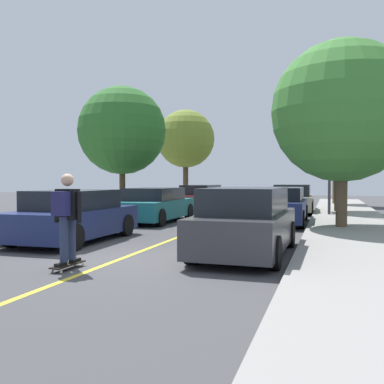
{
  "coord_description": "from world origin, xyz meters",
  "views": [
    {
      "loc": [
        4.16,
        -8.2,
        1.66
      ],
      "look_at": [
        -0.15,
        5.31,
        1.26
      ],
      "focal_mm": 40.21,
      "sensor_mm": 36.0,
      "label": 1
    }
  ],
  "objects_px": {
    "street_tree_right_near": "(338,117)",
    "street_tree_right_far": "(336,129)",
    "parked_car_left_nearest": "(74,216)",
    "street_tree_left_nearest": "(122,131)",
    "street_tree_right_nearest": "(342,112)",
    "streetlamp": "(330,141)",
    "parked_car_right_near": "(281,206)",
    "parked_car_left_far": "(201,198)",
    "parked_car_right_nearest": "(246,222)",
    "skateboard": "(68,265)",
    "parked_car_left_near": "(155,205)",
    "skateboarder": "(66,213)",
    "street_tree_left_near": "(186,139)",
    "fire_hydrant": "(84,214)",
    "parked_car_right_far": "(293,199)"
  },
  "relations": [
    {
      "from": "parked_car_right_nearest",
      "to": "street_tree_right_nearest",
      "type": "relative_size",
      "value": 0.7
    },
    {
      "from": "parked_car_left_near",
      "to": "parked_car_left_nearest",
      "type": "bearing_deg",
      "value": -90.0
    },
    {
      "from": "parked_car_right_far",
      "to": "fire_hydrant",
      "type": "height_order",
      "value": "parked_car_right_far"
    },
    {
      "from": "street_tree_right_near",
      "to": "skateboard",
      "type": "distance_m",
      "value": 16.93
    },
    {
      "from": "parked_car_left_nearest",
      "to": "street_tree_left_nearest",
      "type": "height_order",
      "value": "street_tree_left_nearest"
    },
    {
      "from": "parked_car_left_nearest",
      "to": "street_tree_left_near",
      "type": "height_order",
      "value": "street_tree_left_near"
    },
    {
      "from": "street_tree_left_nearest",
      "to": "parked_car_left_nearest",
      "type": "bearing_deg",
      "value": -73.28
    },
    {
      "from": "skateboarder",
      "to": "street_tree_left_near",
      "type": "bearing_deg",
      "value": 102.11
    },
    {
      "from": "streetlamp",
      "to": "parked_car_left_far",
      "type": "bearing_deg",
      "value": 161.44
    },
    {
      "from": "parked_car_left_near",
      "to": "streetlamp",
      "type": "height_order",
      "value": "streetlamp"
    },
    {
      "from": "parked_car_left_far",
      "to": "fire_hydrant",
      "type": "height_order",
      "value": "parked_car_left_far"
    },
    {
      "from": "parked_car_left_near",
      "to": "street_tree_right_far",
      "type": "bearing_deg",
      "value": 62.83
    },
    {
      "from": "street_tree_left_nearest",
      "to": "skateboarder",
      "type": "height_order",
      "value": "street_tree_left_nearest"
    },
    {
      "from": "parked_car_left_nearest",
      "to": "street_tree_right_nearest",
      "type": "height_order",
      "value": "street_tree_right_nearest"
    },
    {
      "from": "fire_hydrant",
      "to": "streetlamp",
      "type": "distance_m",
      "value": 11.06
    },
    {
      "from": "street_tree_right_far",
      "to": "parked_car_right_near",
      "type": "bearing_deg",
      "value": -99.43
    },
    {
      "from": "street_tree_left_nearest",
      "to": "skateboard",
      "type": "height_order",
      "value": "street_tree_left_nearest"
    },
    {
      "from": "parked_car_right_near",
      "to": "street_tree_left_near",
      "type": "height_order",
      "value": "street_tree_left_near"
    },
    {
      "from": "street_tree_right_near",
      "to": "fire_hydrant",
      "type": "bearing_deg",
      "value": -132.31
    },
    {
      "from": "fire_hydrant",
      "to": "street_tree_right_nearest",
      "type": "bearing_deg",
      "value": 12.09
    },
    {
      "from": "parked_car_left_nearest",
      "to": "parked_car_left_near",
      "type": "height_order",
      "value": "parked_car_left_nearest"
    },
    {
      "from": "parked_car_left_nearest",
      "to": "fire_hydrant",
      "type": "height_order",
      "value": "parked_car_left_nearest"
    },
    {
      "from": "skateboarder",
      "to": "streetlamp",
      "type": "bearing_deg",
      "value": 70.61
    },
    {
      "from": "parked_car_left_far",
      "to": "parked_car_right_nearest",
      "type": "relative_size",
      "value": 1.1
    },
    {
      "from": "parked_car_left_near",
      "to": "skateboarder",
      "type": "xyz_separation_m",
      "value": [
        1.98,
        -8.97,
        0.39
      ]
    },
    {
      "from": "parked_car_left_near",
      "to": "parked_car_right_near",
      "type": "xyz_separation_m",
      "value": [
        4.85,
        0.79,
        0.03
      ]
    },
    {
      "from": "street_tree_left_near",
      "to": "street_tree_right_near",
      "type": "relative_size",
      "value": 0.9
    },
    {
      "from": "street_tree_right_near",
      "to": "parked_car_right_far",
      "type": "bearing_deg",
      "value": -176.93
    },
    {
      "from": "parked_car_right_nearest",
      "to": "streetlamp",
      "type": "xyz_separation_m",
      "value": [
        1.75,
        10.59,
        2.65
      ]
    },
    {
      "from": "street_tree_right_far",
      "to": "skateboard",
      "type": "relative_size",
      "value": 7.69
    },
    {
      "from": "street_tree_left_near",
      "to": "street_tree_right_near",
      "type": "distance_m",
      "value": 9.81
    },
    {
      "from": "parked_car_right_far",
      "to": "street_tree_right_near",
      "type": "distance_m",
      "value": 4.55
    },
    {
      "from": "parked_car_right_far",
      "to": "street_tree_left_nearest",
      "type": "xyz_separation_m",
      "value": [
        -6.98,
        -5.07,
        3.12
      ]
    },
    {
      "from": "parked_car_left_nearest",
      "to": "street_tree_right_far",
      "type": "distance_m",
      "value": 20.99
    },
    {
      "from": "parked_car_left_near",
      "to": "street_tree_right_far",
      "type": "xyz_separation_m",
      "value": [
        6.98,
        13.6,
        4.3
      ]
    },
    {
      "from": "street_tree_left_nearest",
      "to": "street_tree_left_near",
      "type": "relative_size",
      "value": 0.94
    },
    {
      "from": "street_tree_right_nearest",
      "to": "streetlamp",
      "type": "relative_size",
      "value": 1.07
    },
    {
      "from": "parked_car_right_far",
      "to": "street_tree_left_near",
      "type": "xyz_separation_m",
      "value": [
        -6.98,
        3.73,
        3.55
      ]
    },
    {
      "from": "parked_car_right_nearest",
      "to": "street_tree_right_near",
      "type": "height_order",
      "value": "street_tree_right_near"
    },
    {
      "from": "street_tree_left_nearest",
      "to": "street_tree_right_near",
      "type": "distance_m",
      "value": 10.52
    },
    {
      "from": "street_tree_left_nearest",
      "to": "streetlamp",
      "type": "relative_size",
      "value": 0.99
    },
    {
      "from": "parked_car_right_nearest",
      "to": "parked_car_right_far",
      "type": "xyz_separation_m",
      "value": [
        0.0,
        12.85,
        -0.02
      ]
    },
    {
      "from": "street_tree_right_near",
      "to": "parked_car_right_near",
      "type": "bearing_deg",
      "value": -110.25
    },
    {
      "from": "parked_car_right_near",
      "to": "street_tree_left_near",
      "type": "distance_m",
      "value": 12.23
    },
    {
      "from": "parked_car_right_near",
      "to": "street_tree_left_nearest",
      "type": "distance_m",
      "value": 7.68
    },
    {
      "from": "parked_car_right_far",
      "to": "fire_hydrant",
      "type": "bearing_deg",
      "value": -124.62
    },
    {
      "from": "street_tree_right_near",
      "to": "street_tree_right_far",
      "type": "distance_m",
      "value": 7.05
    },
    {
      "from": "skateboard",
      "to": "street_tree_right_nearest",
      "type": "bearing_deg",
      "value": 57.94
    },
    {
      "from": "skateboard",
      "to": "street_tree_right_near",
      "type": "bearing_deg",
      "value": 72.1
    },
    {
      "from": "street_tree_right_near",
      "to": "parked_car_left_near",
      "type": "bearing_deg",
      "value": -136.81
    }
  ]
}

